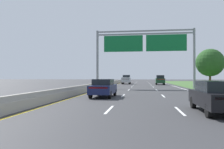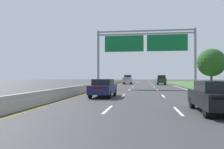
{
  "view_description": "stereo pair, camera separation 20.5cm",
  "coord_description": "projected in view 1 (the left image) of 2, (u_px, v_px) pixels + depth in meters",
  "views": [
    {
      "loc": [
        -0.1,
        -1.4,
        1.78
      ],
      "look_at": [
        -2.95,
        19.73,
        1.99
      ],
      "focal_mm": 35.55,
      "sensor_mm": 36.0,
      "label": 1
    },
    {
      "loc": [
        0.1,
        -1.37,
        1.78
      ],
      "look_at": [
        -2.95,
        19.73,
        1.99
      ],
      "focal_mm": 35.55,
      "sensor_mm": 36.0,
      "label": 2
    }
  ],
  "objects": [
    {
      "name": "pickup_truck_silver",
      "position": [
        126.0,
        80.0,
        54.4
      ],
      "size": [
        2.02,
        5.41,
        2.2
      ],
      "rotation": [
        0.0,
        0.0,
        1.57
      ],
      "color": "#B2B5BA",
      "rests_on": "ground"
    },
    {
      "name": "car_black_right_lane_sedan",
      "position": [
        217.0,
        96.0,
        10.93
      ],
      "size": [
        1.83,
        4.41,
        1.57
      ],
      "rotation": [
        0.0,
        0.0,
        1.57
      ],
      "color": "black",
      "rests_on": "ground"
    },
    {
      "name": "roadside_tree_mid",
      "position": [
        210.0,
        63.0,
        38.11
      ],
      "size": [
        4.75,
        4.75,
        6.58
      ],
      "color": "#4C3823",
      "rests_on": "ground"
    },
    {
      "name": "median_barrier_concrete",
      "position": [
        103.0,
        85.0,
        36.93
      ],
      "size": [
        0.6,
        110.0,
        0.85
      ],
      "color": "#A8A399",
      "rests_on": "ground"
    },
    {
      "name": "car_navy_left_lane_sedan",
      "position": [
        103.0,
        88.0,
        19.5
      ],
      "size": [
        1.9,
        4.43,
        1.57
      ],
      "rotation": [
        0.0,
        0.0,
        1.55
      ],
      "color": "#161E47",
      "rests_on": "ground"
    },
    {
      "name": "ground_plane",
      "position": [
        142.0,
        88.0,
        36.04
      ],
      "size": [
        220.0,
        220.0,
        0.0
      ],
      "primitive_type": "plane",
      "color": "#333335"
    },
    {
      "name": "lane_striping",
      "position": [
        142.0,
        88.0,
        35.59
      ],
      "size": [
        11.96,
        106.0,
        0.01
      ],
      "color": "white",
      "rests_on": "ground"
    },
    {
      "name": "overhead_sign_gantry",
      "position": [
        144.0,
        46.0,
        33.91
      ],
      "size": [
        15.06,
        0.42,
        9.05
      ],
      "color": "gray",
      "rests_on": "ground"
    },
    {
      "name": "car_darkgreen_right_lane_suv",
      "position": [
        160.0,
        80.0,
        49.34
      ],
      "size": [
        2.0,
        4.74,
        2.11
      ],
      "rotation": [
        0.0,
        0.0,
        1.55
      ],
      "color": "#193D23",
      "rests_on": "ground"
    }
  ]
}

